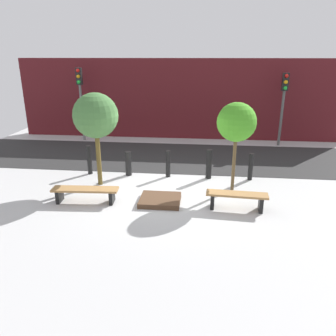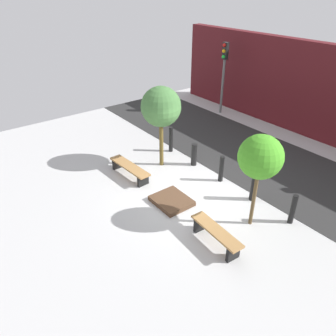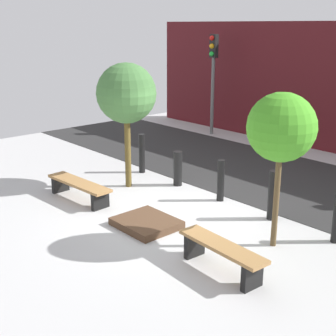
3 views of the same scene
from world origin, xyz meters
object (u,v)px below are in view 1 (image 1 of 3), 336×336
Objects in this scene: bench_right at (237,198)px; traffic_light_mid_west at (284,96)px; tree_behind_right_bench at (237,123)px; bollard_left at (128,164)px; bollard_right at (209,164)px; traffic_light_west at (80,91)px; planter_bed at (160,200)px; tree_behind_left_bench at (96,116)px; bollard_center at (168,164)px; bollard_far_right at (251,167)px; bollard_far_left at (89,160)px; bench_left at (85,192)px.

traffic_light_mid_west reaches higher than bench_right.
bench_right is 2.27m from tree_behind_right_bench.
bench_right is at bearing -33.38° from bollard_left.
bollard_right is 7.95m from traffic_light_west.
bollard_right reaches higher than bench_right.
bollard_right is (-0.74, 2.33, 0.18)m from bench_right.
traffic_light_west reaches higher than traffic_light_mid_west.
planter_bed is (-2.13, 0.20, -0.26)m from bench_right.
tree_behind_left_bench is 2.93m from bollard_center.
planter_bed is 1.34× the size of bollard_left.
bollard_right is 1.40m from bollard_far_right.
traffic_light_mid_west is at bearing 39.60° from tree_behind_left_bench.
traffic_light_west reaches higher than bollard_far_left.
bollard_left is (-1.40, 2.13, 0.36)m from planter_bed.
bollard_center is at bearing 90.00° from planter_bed.
bollard_right reaches higher than bench_left.
traffic_light_west is (-6.84, 5.66, 0.26)m from tree_behind_right_bench.
planter_bed is 8.63m from traffic_light_west.
bench_right is 1.78× the size of bollard_center.
bollard_center is 1.01× the size of bollard_far_right.
bench_left is 1.83× the size of bollard_far_left.
bollard_far_left reaches higher than bollard_center.
bollard_center is 0.27× the size of traffic_light_west.
planter_bed is (2.13, 0.20, -0.24)m from bench_left.
bollard_center is at bearing 180.00° from bollard_far_right.
traffic_light_west reaches higher than bollard_right.
tree_behind_right_bench is (0.00, 1.38, 1.80)m from bench_right.
planter_bed is 1.12× the size of bollard_right.
tree_behind_left_bench is at bearing -169.12° from bollard_far_right.
bollard_far_left is 4.19m from bollard_right.
bollard_left is (-3.53, 0.95, -1.71)m from tree_behind_right_bench.
bench_left is 7.78m from traffic_light_west.
bench_left is at bearing -154.73° from bollard_far_right.
tree_behind_right_bench is 2.94× the size of bollard_far_right.
planter_bed is 3.19m from tree_behind_right_bench.
traffic_light_west is at bearing 180.00° from traffic_light_mid_west.
tree_behind_left_bench reaches higher than bollard_center.
bench_right is at bearing -17.91° from tree_behind_left_bench.
bollard_center reaches higher than bench_right.
bollard_left is at bearing 150.28° from bench_right.
bollard_left is at bearing 0.00° from bollard_far_left.
tree_behind_right_bench is 2.02m from bollard_right.
tree_behind_left_bench is (0.00, 1.38, 1.93)m from bench_left.
bollard_left is at bearing 180.00° from bollard_center.
bollard_right is (4.19, 0.00, -0.01)m from bollard_far_left.
bench_right is at bearing -45.81° from traffic_light_west.
bollard_right is 6.03m from traffic_light_mid_west.
bollard_center is 0.29× the size of traffic_light_mid_west.
bollard_far_left is at bearing 180.00° from bollard_center.
bollard_far_right reaches higher than bench_right.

